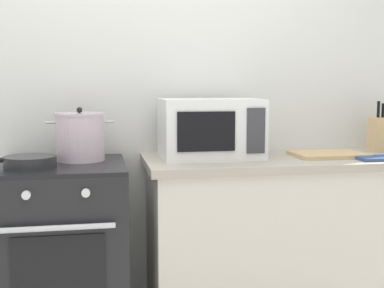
# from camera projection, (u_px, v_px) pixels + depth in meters

# --- Properties ---
(back_wall) EXTENTS (4.40, 0.10, 2.50)m
(back_wall) POSITION_uv_depth(u_px,v_px,m) (183.00, 92.00, 2.86)
(back_wall) COLOR silver
(back_wall) RESTS_ON ground_plane
(lower_cabinet_right) EXTENTS (1.64, 0.56, 0.88)m
(lower_cabinet_right) POSITION_uv_depth(u_px,v_px,m) (306.00, 246.00, 2.72)
(lower_cabinet_right) COLOR beige
(lower_cabinet_right) RESTS_ON ground_plane
(countertop_right) EXTENTS (1.70, 0.60, 0.04)m
(countertop_right) POSITION_uv_depth(u_px,v_px,m) (308.00, 160.00, 2.67)
(countertop_right) COLOR #ADA393
(countertop_right) RESTS_ON lower_cabinet_right
(stove) EXTENTS (0.60, 0.64, 0.92)m
(stove) POSITION_uv_depth(u_px,v_px,m) (64.00, 258.00, 2.47)
(stove) COLOR black
(stove) RESTS_ON ground_plane
(stock_pot) EXTENTS (0.33, 0.24, 0.26)m
(stock_pot) POSITION_uv_depth(u_px,v_px,m) (80.00, 137.00, 2.51)
(stock_pot) COLOR silver
(stock_pot) RESTS_ON stove
(frying_pan) EXTENTS (0.43, 0.23, 0.05)m
(frying_pan) POSITION_uv_depth(u_px,v_px,m) (28.00, 162.00, 2.31)
(frying_pan) COLOR #28282B
(frying_pan) RESTS_ON stove
(microwave) EXTENTS (0.50, 0.37, 0.30)m
(microwave) POSITION_uv_depth(u_px,v_px,m) (210.00, 128.00, 2.61)
(microwave) COLOR white
(microwave) RESTS_ON countertop_right
(cutting_board) EXTENTS (0.36, 0.26, 0.02)m
(cutting_board) POSITION_uv_depth(u_px,v_px,m) (328.00, 154.00, 2.66)
(cutting_board) COLOR tan
(cutting_board) RESTS_ON countertop_right
(knife_block) EXTENTS (0.13, 0.10, 0.28)m
(knife_block) POSITION_uv_depth(u_px,v_px,m) (382.00, 134.00, 2.86)
(knife_block) COLOR tan
(knife_block) RESTS_ON countertop_right
(oven_mitt) EXTENTS (0.18, 0.14, 0.02)m
(oven_mitt) POSITION_uv_depth(u_px,v_px,m) (375.00, 158.00, 2.54)
(oven_mitt) COLOR #33477A
(oven_mitt) RESTS_ON countertop_right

